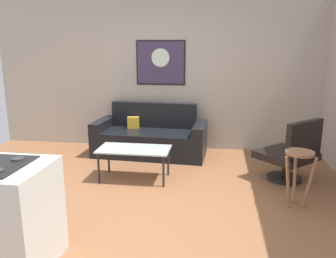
{
  "coord_description": "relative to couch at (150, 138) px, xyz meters",
  "views": [
    {
      "loc": [
        0.84,
        -3.59,
        1.79
      ],
      "look_at": [
        0.19,
        0.9,
        0.7
      ],
      "focal_mm": 36.42,
      "sensor_mm": 36.0,
      "label": 1
    }
  ],
  "objects": [
    {
      "name": "coffee_table",
      "position": [
        0.0,
        -1.15,
        0.12
      ],
      "size": [
        0.98,
        0.51,
        0.44
      ],
      "color": "silver",
      "rests_on": "ground"
    },
    {
      "name": "back_wall",
      "position": [
        0.26,
        0.51,
        1.11
      ],
      "size": [
        6.4,
        0.05,
        2.8
      ],
      "primitive_type": "cube",
      "color": "#B2A697",
      "rests_on": "ground"
    },
    {
      "name": "couch",
      "position": [
        0.0,
        0.0,
        0.0
      ],
      "size": [
        1.9,
        0.9,
        0.86
      ],
      "color": "black",
      "rests_on": "ground"
    },
    {
      "name": "ground",
      "position": [
        0.26,
        -1.92,
        -0.31
      ],
      "size": [
        6.4,
        6.4,
        0.04
      ],
      "primitive_type": "cube",
      "color": "brown"
    },
    {
      "name": "wall_painting",
      "position": [
        0.1,
        0.47,
        1.25
      ],
      "size": [
        0.87,
        0.03,
        0.77
      ],
      "color": "black"
    },
    {
      "name": "bar_stool",
      "position": [
        2.04,
        -1.7,
        0.22
      ],
      "size": [
        0.36,
        0.36,
        0.66
      ],
      "color": "#936644",
      "rests_on": "ground"
    },
    {
      "name": "armchair",
      "position": [
        2.12,
        -0.93,
        0.12
      ],
      "size": [
        0.93,
        0.93,
        0.87
      ],
      "color": "black",
      "rests_on": "ground"
    }
  ]
}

